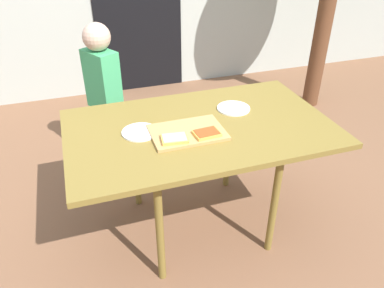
{
  "coord_description": "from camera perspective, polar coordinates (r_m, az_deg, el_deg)",
  "views": [
    {
      "loc": [
        -0.6,
        -1.66,
        1.71
      ],
      "look_at": [
        -0.04,
        0.0,
        0.61
      ],
      "focal_mm": 35.13,
      "sensor_mm": 36.0,
      "label": 1
    }
  ],
  "objects": [
    {
      "name": "pizza_slice_near_left",
      "position": [
        1.87,
        -2.69,
        0.83
      ],
      "size": [
        0.14,
        0.11,
        0.02
      ],
      "color": "gold",
      "rests_on": "cutting_board"
    },
    {
      "name": "ground_plane",
      "position": [
        2.46,
        1.01,
        -11.96
      ],
      "size": [
        16.0,
        16.0,
        0.0
      ],
      "primitive_type": "plane",
      "color": "brown"
    },
    {
      "name": "pizza_slice_near_right",
      "position": [
        1.91,
        2.26,
        1.64
      ],
      "size": [
        0.14,
        0.1,
        0.02
      ],
      "color": "gold",
      "rests_on": "cutting_board"
    },
    {
      "name": "plate_white_right",
      "position": [
        2.21,
        6.32,
        5.41
      ],
      "size": [
        0.19,
        0.19,
        0.01
      ],
      "primitive_type": "cylinder",
      "color": "white",
      "rests_on": "dining_table"
    },
    {
      "name": "child_left",
      "position": [
        2.67,
        -13.23,
        7.76
      ],
      "size": [
        0.24,
        0.28,
        1.11
      ],
      "color": "#422753",
      "rests_on": "ground"
    },
    {
      "name": "cutting_board",
      "position": [
        1.95,
        -0.7,
        1.79
      ],
      "size": [
        0.38,
        0.27,
        0.02
      ],
      "primitive_type": "cube",
      "color": "tan",
      "rests_on": "dining_table"
    },
    {
      "name": "dining_table",
      "position": [
        2.05,
        1.19,
        1.47
      ],
      "size": [
        1.43,
        0.86,
        0.72
      ],
      "color": "olive",
      "rests_on": "ground"
    },
    {
      "name": "plate_white_left",
      "position": [
        1.98,
        -7.88,
        1.81
      ],
      "size": [
        0.19,
        0.19,
        0.01
      ],
      "primitive_type": "cylinder",
      "color": "white",
      "rests_on": "dining_table"
    }
  ]
}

